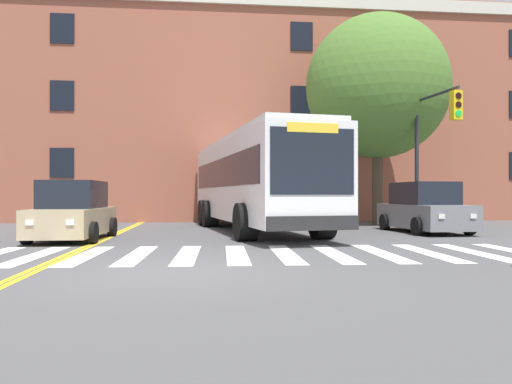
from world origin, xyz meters
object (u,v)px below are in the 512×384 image
(city_bus, at_px, (253,181))
(street_tree_curbside_large, at_px, (377,87))
(traffic_light_near_corner, at_px, (432,133))
(car_tan_near_lane, at_px, (73,213))
(car_grey_far_lane, at_px, (424,209))

(city_bus, distance_m, street_tree_curbside_large, 7.58)
(traffic_light_near_corner, bearing_deg, city_bus, 176.78)
(car_tan_near_lane, height_order, traffic_light_near_corner, traffic_light_near_corner)
(car_tan_near_lane, distance_m, car_grey_far_lane, 11.63)
(city_bus, bearing_deg, traffic_light_near_corner, -3.22)
(car_grey_far_lane, distance_m, traffic_light_near_corner, 3.01)
(street_tree_curbside_large, bearing_deg, car_tan_near_lane, -152.57)
(traffic_light_near_corner, distance_m, street_tree_curbside_large, 4.11)
(traffic_light_near_corner, height_order, street_tree_curbside_large, street_tree_curbside_large)
(car_tan_near_lane, xyz_separation_m, street_tree_curbside_large, (11.25, 5.84, 5.20))
(car_grey_far_lane, height_order, street_tree_curbside_large, street_tree_curbside_large)
(city_bus, xyz_separation_m, car_grey_far_lane, (5.91, -1.21, -1.02))
(city_bus, bearing_deg, street_tree_curbside_large, 26.69)
(city_bus, bearing_deg, car_grey_far_lane, -11.62)
(street_tree_curbside_large, bearing_deg, city_bus, -153.31)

